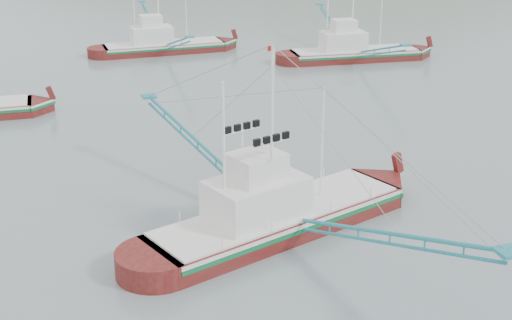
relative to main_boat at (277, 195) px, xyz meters
name	(u,v)px	position (x,y,z in m)	size (l,w,h in m)	color
ground	(292,252)	(-0.06, -2.57, -2.32)	(1200.00, 1200.00, 0.00)	slate
main_boat	(277,195)	(0.00, 0.00, 0.00)	(16.58, 28.22, 11.77)	#51100D
bg_boat_right	(353,47)	(23.85, 38.48, -0.73)	(15.21, 26.87, 10.91)	#51100D
bg_boat_far	(162,41)	(3.86, 49.62, -0.87)	(14.43, 26.13, 10.57)	#51100D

